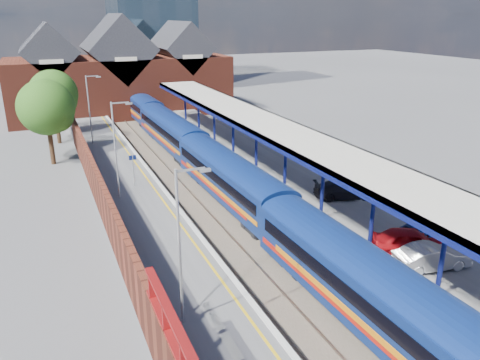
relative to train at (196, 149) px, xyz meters
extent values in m
plane|color=#5B5B5E|center=(-1.49, 1.59, -2.12)|extent=(240.00, 240.00, 0.00)
cube|color=#473D33|center=(-1.49, -8.41, -2.09)|extent=(6.00, 76.00, 0.06)
cube|color=slate|center=(-3.71, -8.41, -2.00)|extent=(0.07, 76.00, 0.14)
cube|color=slate|center=(-2.27, -8.41, -2.00)|extent=(0.07, 76.00, 0.14)
cube|color=slate|center=(-0.71, -8.41, -2.00)|extent=(0.07, 76.00, 0.14)
cube|color=slate|center=(0.73, -8.41, -2.00)|extent=(0.07, 76.00, 0.14)
cube|color=#565659|center=(-6.99, -8.41, -1.62)|extent=(5.00, 76.00, 1.00)
cube|color=#565659|center=(4.51, -8.41, -1.62)|extent=(6.00, 76.00, 1.00)
cube|color=silver|center=(-4.64, -8.41, -1.10)|extent=(0.30, 76.00, 0.05)
cube|color=silver|center=(1.66, -8.41, -1.10)|extent=(0.30, 76.00, 0.05)
cube|color=yellow|center=(-5.24, -8.41, -1.12)|extent=(0.14, 76.00, 0.01)
cube|color=navy|center=(0.01, -24.78, -0.22)|extent=(3.13, 16.05, 2.50)
cube|color=navy|center=(0.01, -24.78, 1.03)|extent=(3.13, 16.05, 0.60)
cube|color=navy|center=(0.01, -8.18, -0.22)|extent=(3.13, 16.05, 2.50)
cube|color=navy|center=(0.01, -8.18, 1.03)|extent=(3.13, 16.05, 0.60)
cube|color=navy|center=(0.01, 8.42, -0.22)|extent=(3.13, 16.05, 2.50)
cube|color=navy|center=(0.01, 8.42, 1.03)|extent=(3.13, 16.05, 0.60)
cube|color=navy|center=(0.01, 25.02, -0.22)|extent=(3.13, 16.05, 2.50)
cube|color=navy|center=(0.01, 25.02, 1.03)|extent=(3.13, 16.05, 0.60)
cube|color=black|center=(-1.41, 0.12, 0.23)|extent=(0.04, 60.54, 0.70)
cube|color=orange|center=(-1.42, 0.12, -0.57)|extent=(0.03, 55.27, 0.30)
cube|color=#B0150B|center=(-1.43, 0.12, -0.82)|extent=(0.03, 55.27, 0.30)
cube|color=black|center=(0.01, 30.62, -1.82)|extent=(2.00, 2.40, 0.60)
cylinder|color=navy|center=(3.51, -25.41, 0.98)|extent=(0.24, 0.24, 4.20)
cylinder|color=navy|center=(3.51, -20.41, 0.98)|extent=(0.24, 0.24, 4.20)
cylinder|color=navy|center=(3.51, -15.41, 0.98)|extent=(0.24, 0.24, 4.20)
cylinder|color=navy|center=(3.51, -10.41, 0.98)|extent=(0.24, 0.24, 4.20)
cylinder|color=navy|center=(3.51, -5.41, 0.98)|extent=(0.24, 0.24, 4.20)
cylinder|color=navy|center=(3.51, -0.41, 0.98)|extent=(0.24, 0.24, 4.20)
cylinder|color=navy|center=(3.51, 4.59, 0.98)|extent=(0.24, 0.24, 4.20)
cylinder|color=navy|center=(3.51, 9.59, 0.98)|extent=(0.24, 0.24, 4.20)
cylinder|color=navy|center=(3.51, 14.59, 0.98)|extent=(0.24, 0.24, 4.20)
cube|color=beige|center=(4.01, -6.41, 3.23)|extent=(4.50, 52.00, 0.25)
cube|color=navy|center=(1.86, -6.41, 3.08)|extent=(0.20, 52.00, 0.55)
cube|color=navy|center=(6.16, -6.41, 3.08)|extent=(0.20, 52.00, 0.55)
cylinder|color=#A5A8AA|center=(-7.99, -22.41, 2.38)|extent=(0.12, 0.12, 7.00)
cube|color=#A5A8AA|center=(-7.39, -22.41, 5.78)|extent=(1.20, 0.08, 0.08)
cube|color=#A5A8AA|center=(-6.79, -22.41, 5.68)|extent=(0.45, 0.18, 0.12)
cylinder|color=#A5A8AA|center=(-7.99, -6.41, 2.38)|extent=(0.12, 0.12, 7.00)
cube|color=#A5A8AA|center=(-7.39, -6.41, 5.78)|extent=(1.20, 0.08, 0.08)
cube|color=#A5A8AA|center=(-6.79, -6.41, 5.68)|extent=(0.45, 0.18, 0.12)
cylinder|color=#A5A8AA|center=(-7.99, 9.59, 2.38)|extent=(0.12, 0.12, 7.00)
cube|color=#A5A8AA|center=(-7.39, 9.59, 5.78)|extent=(1.20, 0.08, 0.08)
cube|color=#A5A8AA|center=(-6.79, 9.59, 5.68)|extent=(0.45, 0.18, 0.12)
cylinder|color=#A5A8AA|center=(-6.49, -4.41, 0.13)|extent=(0.08, 0.08, 2.50)
cube|color=#0C194C|center=(-6.49, -4.41, 1.18)|extent=(0.55, 0.06, 0.35)
cube|color=maroon|center=(-9.59, -14.41, 0.28)|extent=(0.35, 50.00, 2.80)
cube|color=maroon|center=(-9.59, -28.41, 2.18)|extent=(0.30, 0.12, 1.00)
cube|color=maroon|center=(-9.59, -26.41, 2.18)|extent=(0.30, 0.12, 1.00)
cube|color=maroon|center=(-9.59, -24.41, 2.18)|extent=(0.30, 0.12, 1.00)
cube|color=maroon|center=(-1.49, 29.59, 1.88)|extent=(30.00, 12.00, 8.00)
cube|color=#232328|center=(-10.49, 29.59, 7.08)|extent=(7.13, 12.00, 7.13)
cube|color=#232328|center=(-1.49, 29.59, 7.08)|extent=(9.16, 12.00, 9.16)
cube|color=#232328|center=(7.51, 29.59, 7.08)|extent=(7.13, 12.00, 7.13)
cube|color=beige|center=(-10.49, 23.54, 6.08)|extent=(2.80, 0.15, 0.50)
cube|color=beige|center=(-1.49, 23.54, 6.08)|extent=(2.80, 0.15, 0.50)
cube|color=beige|center=(7.51, 23.54, 6.08)|extent=(2.80, 0.15, 0.50)
cylinder|color=#382314|center=(-11.99, 7.59, -0.12)|extent=(0.44, 0.44, 4.00)
sphere|color=#1D4913|center=(-11.99, 7.59, 3.38)|extent=(5.20, 5.20, 5.20)
sphere|color=#1D4913|center=(-11.19, 7.09, 2.68)|extent=(3.20, 3.20, 3.20)
cylinder|color=#382314|center=(-10.99, 15.59, -0.12)|extent=(0.44, 0.44, 4.00)
sphere|color=#1D4913|center=(-10.99, 15.59, 3.38)|extent=(5.20, 5.20, 5.20)
sphere|color=#1D4913|center=(-10.19, 15.09, 2.68)|extent=(3.20, 3.20, 3.20)
imported|color=#AD0E15|center=(5.47, -21.52, -0.37)|extent=(4.71, 3.54, 1.50)
imported|color=#ADAEB2|center=(5.34, -23.19, -0.45)|extent=(4.21, 2.00, 1.33)
imported|color=black|center=(7.01, -12.95, -0.49)|extent=(4.65, 3.06, 1.25)
imported|color=navy|center=(6.95, -20.80, -0.46)|extent=(5.11, 3.10, 1.32)
camera|label=1|loc=(-12.48, -39.14, 11.52)|focal=35.00mm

